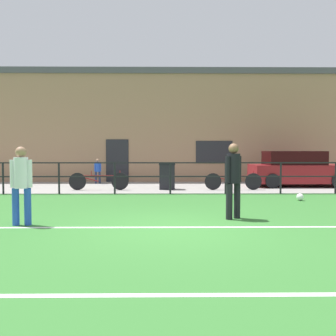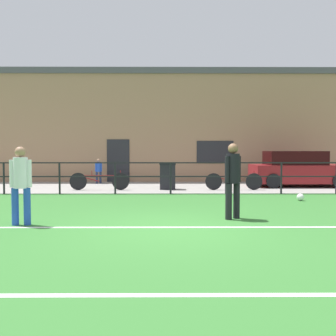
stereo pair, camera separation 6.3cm
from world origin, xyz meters
TOP-DOWN VIEW (x-y plane):
  - ground at (0.00, 0.00)m, footprint 60.00×44.00m
  - field_line_touchline at (0.00, 0.10)m, footprint 36.00×0.11m
  - field_line_hash at (0.00, -3.56)m, footprint 36.00×0.11m
  - pavement_strip at (0.00, 8.50)m, footprint 48.00×5.00m
  - perimeter_fence at (0.00, 6.00)m, footprint 36.07×0.07m
  - clubhouse_facade at (-0.00, 12.20)m, footprint 28.00×2.56m
  - player_goalkeeper at (1.37, 1.04)m, footprint 0.41×0.33m
  - player_striker at (-3.24, 0.36)m, footprint 0.46×0.29m
  - soccer_ball_match at (4.05, 4.17)m, footprint 0.22×0.22m
  - spectator_child at (-3.31, 10.03)m, footprint 0.31×0.20m
  - parked_car_red at (5.53, 8.68)m, footprint 4.00×1.93m
  - bicycle_parked_0 at (-2.78, 7.20)m, footprint 2.34×0.04m
  - bicycle_parked_1 at (2.49, 7.20)m, footprint 2.24×0.04m
  - trash_bin_0 at (-0.10, 7.46)m, footprint 0.64×0.54m

SIDE VIEW (x-z plane):
  - ground at x=0.00m, z-range -0.04..0.00m
  - field_line_touchline at x=0.00m, z-range 0.00..0.00m
  - field_line_hash at x=0.00m, z-range 0.00..0.00m
  - pavement_strip at x=0.00m, z-range 0.00..0.02m
  - soccer_ball_match at x=4.05m, z-range 0.00..0.22m
  - bicycle_parked_1 at x=2.49m, z-range -0.01..0.74m
  - bicycle_parked_0 at x=-2.78m, z-range -0.01..0.76m
  - trash_bin_0 at x=-0.10m, z-range 0.02..1.08m
  - spectator_child at x=-3.31m, z-range 0.10..1.26m
  - parked_car_red at x=5.53m, z-range -0.02..1.50m
  - perimeter_fence at x=0.00m, z-range 0.17..1.32m
  - player_striker at x=-3.24m, z-range 0.11..1.78m
  - player_goalkeeper at x=1.37m, z-range 0.12..1.86m
  - clubhouse_facade at x=0.00m, z-range 0.01..5.61m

